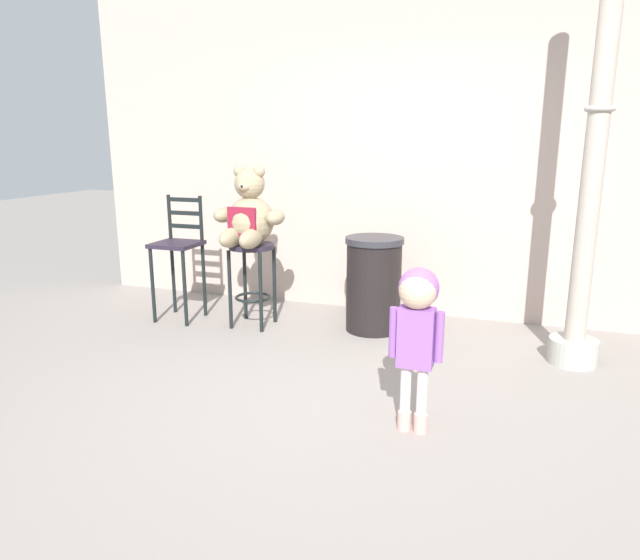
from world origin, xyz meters
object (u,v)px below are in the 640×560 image
Objects in this scene: child_walking at (417,315)px; trash_bin at (374,284)px; teddy_bear at (249,216)px; bar_chair_empty at (179,250)px; lamppost at (591,192)px; bar_stool_with_teddy at (252,268)px.

child_walking is 1.75m from trash_bin.
teddy_bear reaches higher than bar_chair_empty.
lamppost is (2.55, -0.00, 0.27)m from teddy_bear.
lamppost reaches higher than child_walking.
teddy_bear is at bearing -90.00° from bar_stool_with_teddy.
bar_stool_with_teddy is at bearing 90.00° from teddy_bear.
teddy_bear reaches higher than trash_bin.
bar_chair_empty is (-2.33, 1.37, -0.05)m from child_walking.
bar_stool_with_teddy is at bearing -167.69° from trash_bin.
lamppost is (1.54, -0.25, 0.83)m from trash_bin.
teddy_bear is at bearing 14.10° from child_walking.
teddy_bear reaches higher than child_walking.
lamppost is at bearing -0.06° from teddy_bear.
teddy_bear is (-0.00, -0.03, 0.45)m from bar_stool_with_teddy.
teddy_bear reaches higher than bar_stool_with_teddy.
bar_stool_with_teddy is at bearing 13.45° from child_walking.
lamppost reaches higher than bar_chair_empty.
child_walking is 2.71m from bar_chair_empty.
lamppost is 3.30m from bar_chair_empty.
trash_bin is (1.01, 0.22, -0.11)m from bar_stool_with_teddy.
child_walking is at bearing -123.87° from lamppost.
child_walking is at bearing -40.39° from bar_stool_with_teddy.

